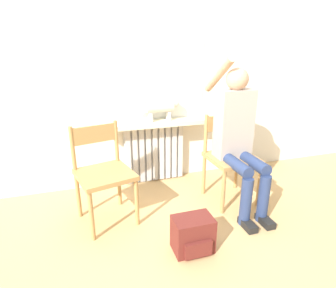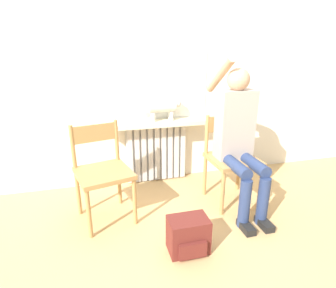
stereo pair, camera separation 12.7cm
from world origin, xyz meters
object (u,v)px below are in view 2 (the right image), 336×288
Objects in this scene: person at (239,133)px; backpack at (188,235)px; chair_left at (102,170)px; chair_right at (231,157)px; cat at (163,106)px.

person is 4.75× the size of backpack.
chair_left is 0.60× the size of person.
chair_right is 0.98m from backpack.
chair_right is 0.60× the size of person.
cat reaches higher than backpack.
cat is at bearing 85.18° from backpack.
person is 0.90m from cat.
backpack is (-0.66, -0.65, -0.33)m from chair_right.
person is at bearing -18.82° from chair_left.
chair_left is 1.26m from chair_right.
person is (0.00, -0.10, 0.28)m from chair_right.
person is 1.05m from backpack.
chair_left reaches higher than backpack.
chair_left is 1.01m from cat.
backpack is at bearing -140.73° from person.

